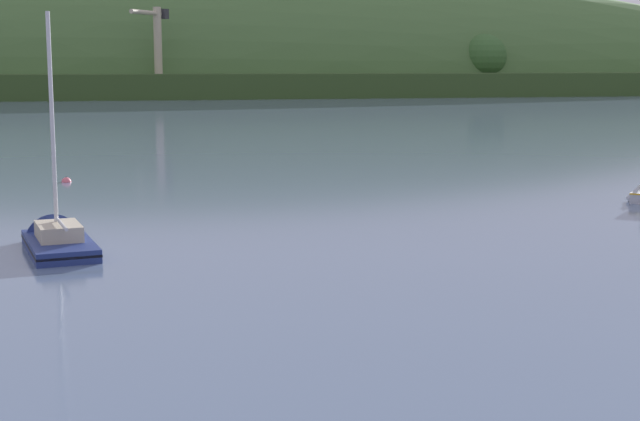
# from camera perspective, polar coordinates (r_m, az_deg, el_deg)

# --- Properties ---
(far_shoreline_hill) EXTENTS (459.67, 110.98, 64.12)m
(far_shoreline_hill) POSITION_cam_1_polar(r_m,az_deg,el_deg) (247.81, -6.82, 7.06)
(far_shoreline_hill) COLOR #314A21
(far_shoreline_hill) RESTS_ON ground
(dockside_crane) EXTENTS (9.30, 11.30, 19.47)m
(dockside_crane) POSITION_cam_1_polar(r_m,az_deg,el_deg) (209.85, -9.71, 9.16)
(dockside_crane) COLOR #4C4C51
(dockside_crane) RESTS_ON ground
(sailboat_outer_reach) EXTENTS (3.15, 6.87, 10.95)m
(sailboat_outer_reach) POSITION_cam_1_polar(r_m,az_deg,el_deg) (41.71, -15.48, -1.89)
(sailboat_outer_reach) COLOR navy
(sailboat_outer_reach) RESTS_ON ground
(mooring_buoy_foreground) EXTENTS (0.63, 0.63, 0.71)m
(mooring_buoy_foreground) POSITION_cam_1_polar(r_m,az_deg,el_deg) (64.63, -14.94, 1.66)
(mooring_buoy_foreground) COLOR #E06675
(mooring_buoy_foreground) RESTS_ON ground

